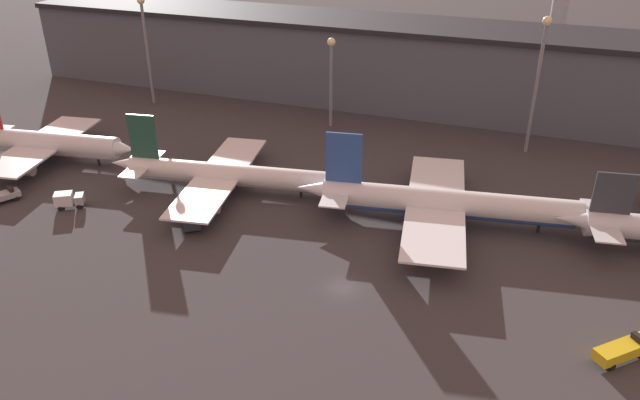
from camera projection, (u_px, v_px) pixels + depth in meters
name	position (u px, v px, depth m)	size (l,w,h in m)	color
ground	(343.00, 288.00, 87.22)	(600.00, 600.00, 0.00)	#383538
terminal_building	(446.00, 69.00, 147.30)	(218.44, 21.28, 20.22)	#4C515B
airplane_0	(46.00, 143.00, 123.42)	(38.02, 31.27, 14.48)	silver
airplane_1	(226.00, 175.00, 112.00)	(44.96, 35.14, 13.62)	white
airplane_2	(445.00, 203.00, 101.35)	(49.90, 37.58, 14.76)	white
service_vehicle_0	(190.00, 217.00, 101.47)	(5.46, 6.19, 3.17)	#282D38
service_vehicle_1	(624.00, 350.00, 73.99)	(7.27, 7.11, 2.95)	gold
service_vehicle_2	(68.00, 199.00, 107.34)	(5.28, 4.47, 2.77)	#9EA3A8
service_vehicle_3	(4.00, 196.00, 109.44)	(4.64, 5.69, 2.49)	#9EA3A8
lamp_post_0	(146.00, 37.00, 148.90)	(1.80, 1.80, 25.82)	slate
lamp_post_1	(331.00, 69.00, 136.26)	(1.80, 1.80, 20.06)	slate
lamp_post_2	(539.00, 70.00, 121.39)	(1.80, 1.80, 27.58)	slate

